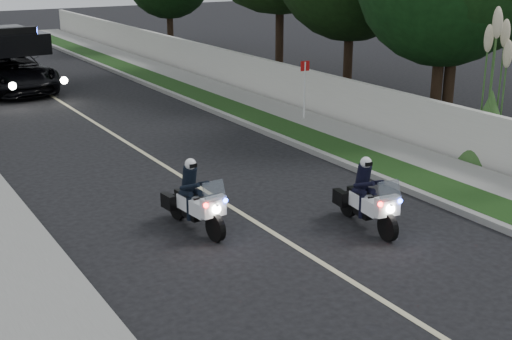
{
  "coord_description": "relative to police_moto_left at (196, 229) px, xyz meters",
  "views": [
    {
      "loc": [
        -7.06,
        -9.72,
        5.52
      ],
      "look_at": [
        0.28,
        2.25,
        1.0
      ],
      "focal_mm": 48.01,
      "sensor_mm": 36.0,
      "label": 1
    }
  ],
  "objects": [
    {
      "name": "lane_marking",
      "position": [
        1.26,
        7.86,
        0.0
      ],
      "size": [
        0.12,
        50.0,
        0.01
      ],
      "primitive_type": "cube",
      "color": "#BFB78C",
      "rests_on": "ground"
    },
    {
      "name": "police_moto_right",
      "position": [
        3.08,
        -1.77,
        0.0
      ],
      "size": [
        0.83,
        1.84,
        1.51
      ],
      "primitive_type": null,
      "rotation": [
        0.0,
        0.0,
        -0.12
      ],
      "color": "white",
      "rests_on": "ground"
    },
    {
      "name": "ground",
      "position": [
        1.26,
        -2.14,
        0.0
      ],
      "size": [
        120.0,
        120.0,
        0.0
      ],
      "primitive_type": "plane",
      "color": "black",
      "rests_on": "ground"
    },
    {
      "name": "property_wall",
      "position": [
        8.36,
        7.86,
        0.75
      ],
      "size": [
        0.22,
        60.0,
        1.5
      ],
      "primitive_type": "cube",
      "color": "beige",
      "rests_on": "ground"
    },
    {
      "name": "sidewalk_right",
      "position": [
        7.36,
        7.86,
        0.08
      ],
      "size": [
        1.4,
        60.0,
        0.16
      ],
      "primitive_type": "cube",
      "color": "gray",
      "rests_on": "ground"
    },
    {
      "name": "grass_verge",
      "position": [
        6.06,
        7.86,
        0.08
      ],
      "size": [
        1.2,
        60.0,
        0.16
      ],
      "primitive_type": "cube",
      "color": "#193814",
      "rests_on": "ground"
    },
    {
      "name": "sign_post",
      "position": [
        7.26,
        6.36,
        0.0
      ],
      "size": [
        0.36,
        0.36,
        2.14
      ],
      "primitive_type": null,
      "rotation": [
        0.0,
        0.0,
        -0.07
      ],
      "color": "red",
      "rests_on": "ground"
    },
    {
      "name": "police_suv",
      "position": [
        0.14,
        17.1,
        0.0
      ],
      "size": [
        3.1,
        6.04,
        2.86
      ],
      "primitive_type": "imported",
      "rotation": [
        0.0,
        0.0,
        0.07
      ],
      "color": "black",
      "rests_on": "ground"
    },
    {
      "name": "pampas_far",
      "position": [
        8.86,
        0.08,
        0.0
      ],
      "size": [
        1.98,
        1.98,
        4.46
      ],
      "primitive_type": null,
      "rotation": [
        0.0,
        0.0,
        -0.32
      ],
      "color": "beige",
      "rests_on": "ground"
    },
    {
      "name": "tree_right_a",
      "position": [
        10.7,
        3.81,
        0.0
      ],
      "size": [
        7.24,
        7.24,
        9.14
      ],
      "primitive_type": null,
      "rotation": [
        0.0,
        0.0,
        -0.42
      ],
      "color": "#103411",
      "rests_on": "ground"
    },
    {
      "name": "tree_right_c",
      "position": [
        11.43,
        9.29,
        0.0
      ],
      "size": [
        7.29,
        7.29,
        9.85
      ],
      "primitive_type": null,
      "rotation": [
        0.0,
        0.0,
        0.27
      ],
      "color": "black",
      "rests_on": "ground"
    },
    {
      "name": "police_moto_left",
      "position": [
        0.0,
        0.0,
        0.0
      ],
      "size": [
        0.78,
        1.83,
        1.51
      ],
      "primitive_type": null,
      "rotation": [
        0.0,
        0.0,
        0.09
      ],
      "color": "white",
      "rests_on": "ground"
    },
    {
      "name": "curb_right",
      "position": [
        5.36,
        7.86,
        0.07
      ],
      "size": [
        0.2,
        60.0,
        0.15
      ],
      "primitive_type": "cube",
      "color": "gray",
      "rests_on": "ground"
    },
    {
      "name": "tree_right_e",
      "position": [
        10.89,
        24.82,
        0.0
      ],
      "size": [
        5.69,
        5.69,
        8.22
      ],
      "primitive_type": null,
      "rotation": [
        0.0,
        0.0,
        -0.17
      ],
      "color": "black",
      "rests_on": "ground"
    },
    {
      "name": "tree_right_b",
      "position": [
        11.11,
        3.67,
        0.0
      ],
      "size": [
        6.82,
        6.82,
        10.26
      ],
      "primitive_type": null,
      "rotation": [
        0.0,
        0.0,
        0.12
      ],
      "color": "#143812",
      "rests_on": "ground"
    },
    {
      "name": "tree_right_d",
      "position": [
        11.09,
        13.69,
        0.0
      ],
      "size": [
        8.55,
        8.55,
        13.13
      ],
      "primitive_type": null,
      "rotation": [
        0.0,
        0.0,
        0.09
      ],
      "color": "#1C3D14",
      "rests_on": "ground"
    }
  ]
}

